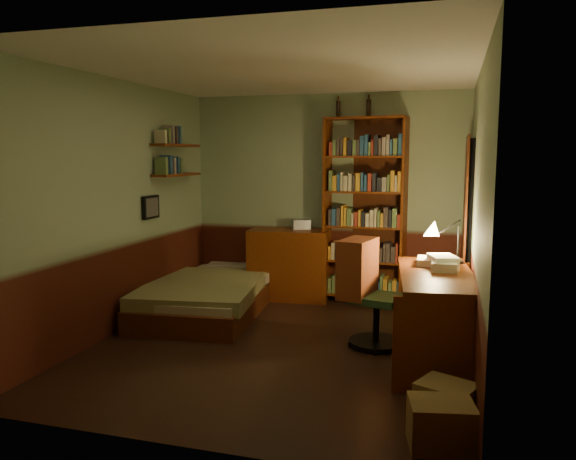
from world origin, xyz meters
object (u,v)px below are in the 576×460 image
(cardboard_box_b, at_px, (447,402))
(office_chair, at_px, (377,302))
(bookshelf, at_px, (365,211))
(dresser, at_px, (289,264))
(desk, at_px, (435,318))
(cardboard_box_a, at_px, (441,424))
(bed, at_px, (211,283))
(desk_lamp, at_px, (458,233))
(mini_stereo, at_px, (301,224))

(cardboard_box_b, bearing_deg, office_chair, 115.69)
(bookshelf, bearing_deg, dresser, -169.20)
(desk, xyz_separation_m, cardboard_box_a, (0.09, -1.51, -0.26))
(bookshelf, height_order, cardboard_box_a, bookshelf)
(bookshelf, height_order, office_chair, bookshelf)
(bed, relative_size, desk_lamp, 3.84)
(cardboard_box_a, relative_size, cardboard_box_b, 1.06)
(bookshelf, bearing_deg, cardboard_box_a, -67.71)
(desk_lamp, xyz_separation_m, cardboard_box_b, (-0.06, -1.64, -0.97))
(bed, xyz_separation_m, cardboard_box_a, (2.70, -2.51, -0.18))
(cardboard_box_b, bearing_deg, dresser, 124.28)
(dresser, xyz_separation_m, desk, (1.87, -1.79, -0.04))
(mini_stereo, height_order, cardboard_box_a, mini_stereo)
(dresser, distance_m, desk, 2.59)
(office_chair, bearing_deg, cardboard_box_b, -52.29)
(mini_stereo, bearing_deg, desk, -71.85)
(office_chair, distance_m, cardboard_box_b, 1.58)
(bed, bearing_deg, desk, -26.22)
(desk, relative_size, office_chair, 1.75)
(mini_stereo, distance_m, cardboard_box_a, 3.97)
(office_chair, bearing_deg, bed, 172.61)
(mini_stereo, xyz_separation_m, cardboard_box_b, (1.86, -3.04, -0.82))
(mini_stereo, bearing_deg, cardboard_box_b, -82.65)
(desk, xyz_separation_m, office_chair, (-0.55, 0.27, 0.03))
(desk_lamp, bearing_deg, bookshelf, 140.67)
(mini_stereo, relative_size, desk_lamp, 0.38)
(cardboard_box_b, bearing_deg, desk_lamp, 88.06)
(bed, height_order, dresser, dresser)
(mini_stereo, relative_size, desk, 0.15)
(bed, relative_size, office_chair, 2.57)
(mini_stereo, distance_m, bookshelf, 0.84)
(cardboard_box_b, bearing_deg, bed, 142.10)
(mini_stereo, xyz_separation_m, bookshelf, (0.82, -0.04, 0.19))
(desk_lamp, bearing_deg, cardboard_box_b, -80.20)
(bed, height_order, office_chair, office_chair)
(desk_lamp, relative_size, cardboard_box_a, 1.46)
(mini_stereo, relative_size, cardboard_box_a, 0.56)
(office_chair, bearing_deg, cardboard_box_a, -58.19)
(bed, relative_size, cardboard_box_b, 5.91)
(cardboard_box_a, bearing_deg, bed, 137.05)
(desk_lamp, height_order, cardboard_box_b, desk_lamp)
(desk, distance_m, office_chair, 0.62)
(dresser, relative_size, desk_lamp, 1.73)
(dresser, xyz_separation_m, mini_stereo, (0.13, 0.12, 0.51))
(bookshelf, bearing_deg, mini_stereo, -177.13)
(desk, distance_m, cardboard_box_a, 1.54)
(bed, bearing_deg, desk_lamp, -15.06)
(desk, height_order, cardboard_box_b, desk)
(dresser, distance_m, mini_stereo, 0.54)
(bed, height_order, desk, desk)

